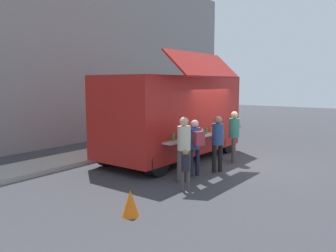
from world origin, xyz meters
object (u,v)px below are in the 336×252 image
child_near_queue (186,166)px  food_truck_main (173,114)px  trash_bin (185,128)px  customer_front_ordering (218,139)px  customer_rear_waiting (184,143)px  customer_extra_browsing (234,132)px  traffic_cone_orange (130,203)px  customer_mid_with_backpack (195,142)px

child_near_queue → food_truck_main: bearing=-0.3°
trash_bin → customer_front_ordering: bearing=-138.7°
child_near_queue → customer_rear_waiting: bearing=-4.3°
customer_front_ordering → customer_rear_waiting: bearing=105.6°
child_near_queue → customer_extra_browsing: bearing=-34.1°
traffic_cone_orange → customer_mid_with_backpack: size_ratio=0.33×
customer_extra_browsing → traffic_cone_orange: bearing=71.1°
food_truck_main → customer_mid_with_backpack: food_truck_main is taller
customer_front_ordering → customer_extra_browsing: size_ratio=0.98×
customer_rear_waiting → child_near_queue: bearing=171.6°
trash_bin → customer_mid_with_backpack: bearing=-144.8°
trash_bin → customer_front_ordering: 6.83m
customer_mid_with_backpack → customer_rear_waiting: (-0.65, -0.03, 0.06)m
trash_bin → child_near_queue: (-7.28, -4.72, 0.15)m
customer_front_ordering → customer_mid_with_backpack: size_ratio=1.04×
traffic_cone_orange → customer_mid_with_backpack: customer_mid_with_backpack is taller
customer_mid_with_backpack → customer_extra_browsing: bearing=-65.1°
customer_rear_waiting → child_near_queue: size_ratio=1.68×
traffic_cone_orange → trash_bin: bearing=26.8°
customer_front_ordering → trash_bin: bearing=-22.4°
trash_bin → child_near_queue: size_ratio=0.91×
traffic_cone_orange → child_near_queue: size_ratio=0.52×
traffic_cone_orange → trash_bin: size_ratio=0.57×
customer_mid_with_backpack → customer_front_ordering: bearing=-82.1°
food_truck_main → trash_bin: food_truck_main is taller
customer_extra_browsing → trash_bin: bearing=-62.4°
food_truck_main → child_near_queue: bearing=-138.6°
traffic_cone_orange → food_truck_main: bearing=25.9°
customer_extra_browsing → child_near_queue: (-3.66, -0.39, -0.41)m
customer_rear_waiting → child_near_queue: customer_rear_waiting is taller
traffic_cone_orange → customer_rear_waiting: (2.73, 0.48, 0.80)m
customer_mid_with_backpack → child_near_queue: bearing=140.2°
customer_front_ordering → customer_rear_waiting: customer_rear_waiting is taller
customer_rear_waiting → customer_extra_browsing: (2.96, -0.12, -0.02)m
customer_mid_with_backpack → customer_rear_waiting: 0.65m
customer_rear_waiting → food_truck_main: bearing=-3.2°
food_truck_main → trash_bin: size_ratio=5.94×
traffic_cone_orange → customer_extra_browsing: bearing=3.7°
customer_front_ordering → customer_mid_with_backpack: 0.87m
customer_mid_with_backpack → customer_rear_waiting: bearing=121.0°
food_truck_main → traffic_cone_orange: food_truck_main is taller
customer_mid_with_backpack → child_near_queue: customer_mid_with_backpack is taller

